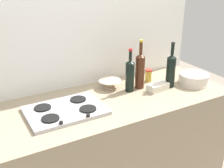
{
  "coord_description": "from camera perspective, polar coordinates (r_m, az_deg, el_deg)",
  "views": [
    {
      "loc": [
        -0.9,
        -1.59,
        1.79
      ],
      "look_at": [
        0.0,
        0.0,
        1.02
      ],
      "focal_mm": 45.2,
      "sensor_mm": 36.0,
      "label": 1
    }
  ],
  "objects": [
    {
      "name": "butter_dish",
      "position": [
        2.19,
        9.26,
        -0.61
      ],
      "size": [
        0.18,
        0.1,
        0.05
      ],
      "primitive_type": "cube",
      "rotation": [
        0.0,
        0.0,
        0.11
      ],
      "color": "silver",
      "rests_on": "counter_block"
    },
    {
      "name": "backsplash_panel",
      "position": [
        2.23,
        -4.87,
        8.53
      ],
      "size": [
        1.9,
        0.06,
        2.48
      ],
      "primitive_type": "cube",
      "color": "white",
      "rests_on": "ground"
    },
    {
      "name": "wine_bottle_mid_left",
      "position": [
        2.18,
        5.69,
        2.86
      ],
      "size": [
        0.07,
        0.07,
        0.38
      ],
      "color": "#472314",
      "rests_on": "counter_block"
    },
    {
      "name": "plate_stack",
      "position": [
        2.37,
        16.18,
        1.02
      ],
      "size": [
        0.24,
        0.24,
        0.09
      ],
      "color": "silver",
      "rests_on": "counter_block"
    },
    {
      "name": "stovetop_hob",
      "position": [
        1.88,
        -9.41,
        -5.28
      ],
      "size": [
        0.5,
        0.36,
        0.04
      ],
      "color": "#B2B2B7",
      "rests_on": "counter_block"
    },
    {
      "name": "mixing_bowl",
      "position": [
        2.2,
        -0.41,
        0.05
      ],
      "size": [
        0.18,
        0.18,
        0.06
      ],
      "color": "beige",
      "rests_on": "counter_block"
    },
    {
      "name": "wine_bottle_leftmost",
      "position": [
        2.24,
        11.81,
        2.8
      ],
      "size": [
        0.07,
        0.07,
        0.36
      ],
      "color": "black",
      "rests_on": "counter_block"
    },
    {
      "name": "counter_block",
      "position": [
        2.26,
        0.0,
        -13.4
      ],
      "size": [
        1.8,
        0.7,
        0.9
      ],
      "primitive_type": "cube",
      "color": "tan",
      "rests_on": "ground"
    },
    {
      "name": "wine_bottle_mid_right",
      "position": [
        2.12,
        3.63,
        1.86
      ],
      "size": [
        0.07,
        0.07,
        0.33
      ],
      "color": "black",
      "rests_on": "counter_block"
    },
    {
      "name": "condiment_jar_front",
      "position": [
        2.34,
        7.38,
        1.75
      ],
      "size": [
        0.06,
        0.06,
        0.1
      ],
      "color": "gold",
      "rests_on": "counter_block"
    }
  ]
}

